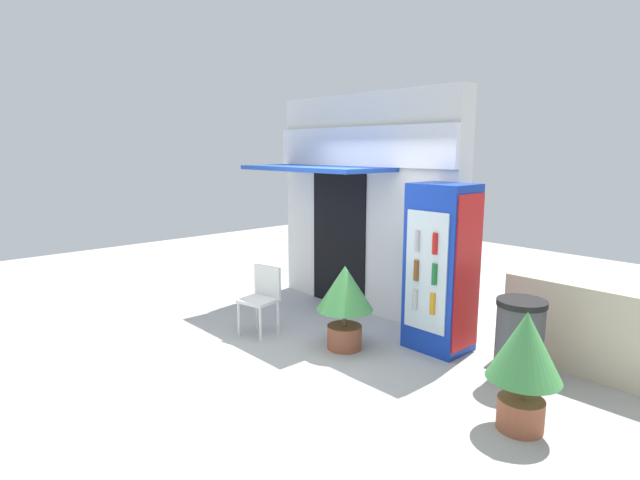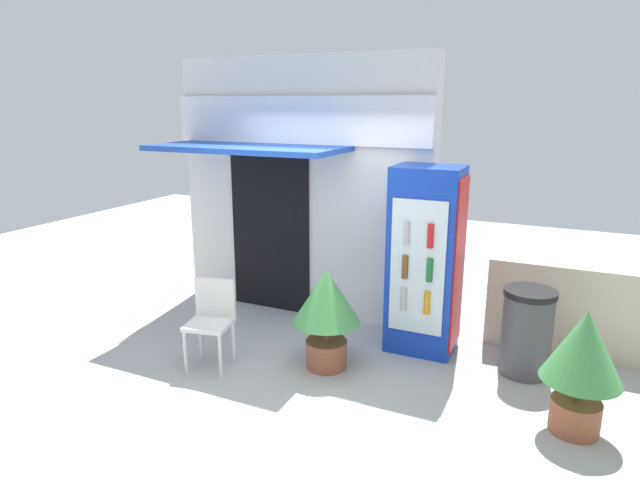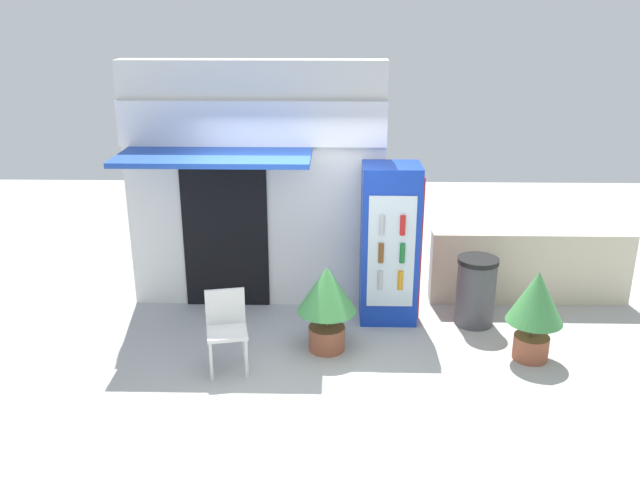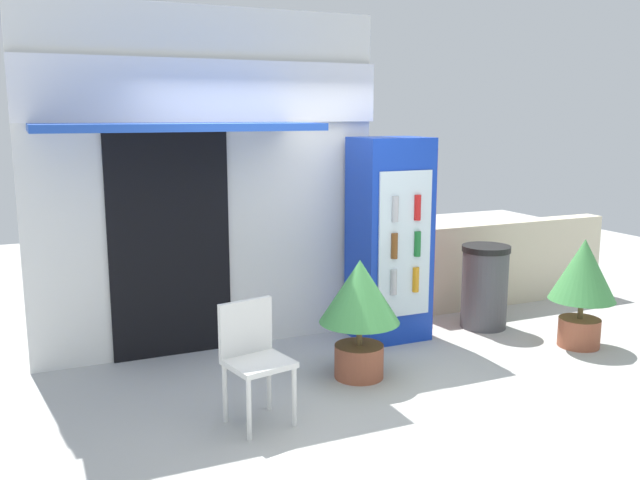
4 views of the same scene
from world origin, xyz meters
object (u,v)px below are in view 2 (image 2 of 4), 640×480
plastic_chair (212,316)px  trash_bin (527,332)px  potted_plant_curbside (583,357)px  potted_plant_near_shop (327,306)px  drink_cooler (425,261)px

plastic_chair → trash_bin: plastic_chair is taller
potted_plant_curbside → potted_plant_near_shop: bearing=175.9°
plastic_chair → drink_cooler: bearing=34.5°
drink_cooler → plastic_chair: 2.27m
potted_plant_near_shop → trash_bin: potted_plant_near_shop is taller
potted_plant_curbside → trash_bin: bearing=118.2°
potted_plant_curbside → trash_bin: potted_plant_curbside is taller
drink_cooler → potted_plant_curbside: (1.52, -0.99, -0.33)m
potted_plant_near_shop → drink_cooler: bearing=47.7°
trash_bin → plastic_chair: bearing=-158.7°
potted_plant_curbside → trash_bin: (-0.46, 0.86, -0.22)m
plastic_chair → trash_bin: bearing=21.3°
drink_cooler → potted_plant_near_shop: bearing=-132.3°
drink_cooler → trash_bin: 1.20m
drink_cooler → potted_plant_curbside: 1.85m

